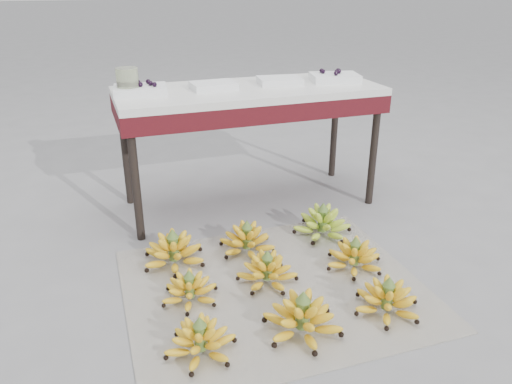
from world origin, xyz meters
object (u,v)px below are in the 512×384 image
object	(u,v)px
bunch_mid_left	(190,290)
tray_left	(214,86)
bunch_back_center	(247,241)
tray_far_right	(335,77)
newspaper_mat	(274,288)
bunch_back_right	(322,224)
glass_jar	(128,82)
bunch_front_left	(201,341)
bunch_back_left	(174,252)
bunch_front_center	(302,318)
bunch_mid_right	(354,257)
tray_right	(280,81)
bunch_mid_center	(267,271)
bunch_front_right	(387,300)
tray_far_left	(140,89)
vendor_table	(249,102)

from	to	relation	value
bunch_mid_left	tray_left	distance (m)	1.14
bunch_back_center	tray_far_right	size ratio (longest dim) A/B	1.03
newspaper_mat	bunch_back_right	distance (m)	0.55
glass_jar	bunch_front_left	bearing A→B (deg)	-87.33
tray_left	bunch_back_center	bearing A→B (deg)	-90.48
glass_jar	bunch_back_left	bearing A→B (deg)	-81.61
bunch_front_center	bunch_mid_right	size ratio (longest dim) A/B	1.17
tray_right	bunch_mid_center	bearing A→B (deg)	-114.45
bunch_front_right	tray_far_left	bearing A→B (deg)	134.15
tray_left	tray_right	distance (m)	0.38
bunch_back_center	glass_jar	world-z (taller)	glass_jar
bunch_back_left	tray_far_left	world-z (taller)	tray_far_left
bunch_front_left	bunch_mid_right	bearing A→B (deg)	27.99
vendor_table	tray_far_right	size ratio (longest dim) A/B	4.77
bunch_front_left	bunch_mid_center	distance (m)	0.51
bunch_back_center	vendor_table	size ratio (longest dim) A/B	0.22
bunch_front_center	tray_left	distance (m)	1.36
newspaper_mat	bunch_back_center	distance (m)	0.34
bunch_mid_left	tray_far_left	bearing A→B (deg)	80.24
bunch_front_center	bunch_mid_center	xyz separation A→B (m)	(-0.01, 0.35, -0.01)
bunch_mid_right	tray_far_left	xyz separation A→B (m)	(-0.79, 0.87, 0.65)
bunch_mid_left	bunch_back_right	bearing A→B (deg)	11.99
bunch_back_center	bunch_back_left	bearing A→B (deg)	170.89
tray_left	bunch_back_left	bearing A→B (deg)	-122.95
bunch_front_center	bunch_back_left	xyz separation A→B (m)	(-0.36, 0.64, -0.00)
bunch_front_center	tray_right	bearing A→B (deg)	49.16
bunch_mid_right	tray_far_left	bearing A→B (deg)	151.87
bunch_back_center	tray_far_left	xyz separation A→B (m)	(-0.38, 0.57, 0.65)
bunch_mid_right	tray_far_left	size ratio (longest dim) A/B	1.19
bunch_mid_left	tray_far_right	world-z (taller)	tray_far_right
bunch_front_right	bunch_back_center	world-z (taller)	bunch_back_center
bunch_front_right	glass_jar	bearing A→B (deg)	136.41
bunch_mid_right	tray_far_right	xyz separation A→B (m)	(0.30, 0.84, 0.65)
bunch_front_left	bunch_front_center	world-z (taller)	bunch_front_center
glass_jar	tray_right	bearing A→B (deg)	1.11
bunch_front_left	bunch_back_right	world-z (taller)	bunch_back_right
newspaper_mat	tray_left	xyz separation A→B (m)	(-0.01, 0.89, 0.70)
tray_right	glass_jar	world-z (taller)	glass_jar
bunch_mid_center	glass_jar	xyz separation A→B (m)	(-0.43, 0.84, 0.69)
newspaper_mat	bunch_back_left	xyz separation A→B (m)	(-0.37, 0.34, 0.06)
tray_left	vendor_table	bearing A→B (deg)	-4.53
bunch_front_left	bunch_mid_left	world-z (taller)	bunch_front_left
vendor_table	tray_far_right	xyz separation A→B (m)	(0.51, -0.01, 0.10)
bunch_front_right	bunch_mid_left	distance (m)	0.79
tray_right	bunch_mid_right	bearing A→B (deg)	-88.06
vendor_table	tray_right	size ratio (longest dim) A/B	5.64
bunch_front_center	tray_far_right	size ratio (longest dim) A/B	1.31
tray_far_right	bunch_back_left	bearing A→B (deg)	-153.39
bunch_front_center	vendor_table	size ratio (longest dim) A/B	0.28
bunch_mid_center	bunch_back_center	distance (m)	0.29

